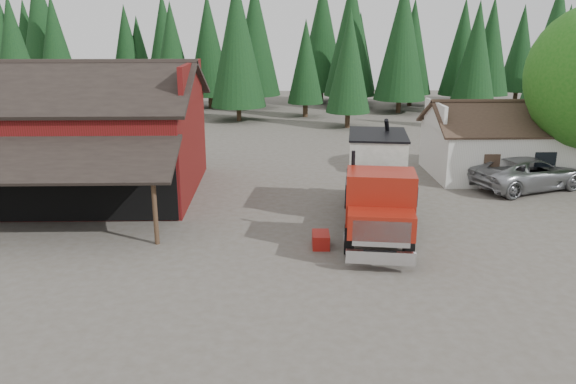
{
  "coord_description": "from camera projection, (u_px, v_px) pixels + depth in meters",
  "views": [
    {
      "loc": [
        -0.64,
        -20.12,
        8.85
      ],
      "look_at": [
        -0.03,
        3.58,
        1.8
      ],
      "focal_mm": 35.0,
      "sensor_mm": 36.0,
      "label": 1
    }
  ],
  "objects": [
    {
      "name": "conifer_backdrop",
      "position": [
        280.0,
        109.0,
        62.07
      ],
      "size": [
        76.0,
        16.0,
        16.0
      ],
      "primitive_type": null,
      "color": "black",
      "rests_on": "ground"
    },
    {
      "name": "near_pine_b",
      "position": [
        349.0,
        61.0,
        49.04
      ],
      "size": [
        3.96,
        3.96,
        10.4
      ],
      "color": "#382619",
      "rests_on": "ground"
    },
    {
      "name": "near_pine_c",
      "position": [
        553.0,
        51.0,
        45.31
      ],
      "size": [
        4.84,
        4.84,
        12.4
      ],
      "color": "#382619",
      "rests_on": "ground"
    },
    {
      "name": "feed_truck",
      "position": [
        378.0,
        181.0,
        25.16
      ],
      "size": [
        4.15,
        10.51,
        4.62
      ],
      "rotation": [
        0.0,
        0.0,
        -0.14
      ],
      "color": "black",
      "rests_on": "ground"
    },
    {
      "name": "equip_box",
      "position": [
        321.0,
        240.0,
        23.31
      ],
      "size": [
        0.74,
        1.12,
        0.6
      ],
      "primitive_type": "cube",
      "rotation": [
        0.0,
        0.0,
        -0.03
      ],
      "color": "maroon",
      "rests_on": "ground"
    },
    {
      "name": "near_pine_a",
      "position": [
        15.0,
        57.0,
        46.3
      ],
      "size": [
        4.4,
        4.4,
        11.4
      ],
      "color": "#382619",
      "rests_on": "ground"
    },
    {
      "name": "silver_car",
      "position": [
        528.0,
        173.0,
        31.47
      ],
      "size": [
        7.34,
        5.25,
        1.86
      ],
      "primitive_type": "imported",
      "rotation": [
        0.0,
        0.0,
        1.93
      ],
      "color": "#9DA0A4",
      "rests_on": "ground"
    },
    {
      "name": "near_pine_d",
      "position": [
        237.0,
        42.0,
        52.2
      ],
      "size": [
        5.28,
        5.28,
        13.4
      ],
      "color": "#382619",
      "rests_on": "ground"
    },
    {
      "name": "farmhouse",
      "position": [
        498.0,
        149.0,
        34.12
      ],
      "size": [
        8.6,
        6.42,
        4.65
      ],
      "color": "silver",
      "rests_on": "ground"
    },
    {
      "name": "ground",
      "position": [
        291.0,
        262.0,
        21.82
      ],
      "size": [
        120.0,
        120.0,
        0.0
      ],
      "primitive_type": "plane",
      "color": "#4D473C",
      "rests_on": "ground"
    },
    {
      "name": "red_barn",
      "position": [
        82.0,
        144.0,
        30.27
      ],
      "size": [
        12.8,
        13.63,
        7.18
      ],
      "color": "maroon",
      "rests_on": "ground"
    }
  ]
}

